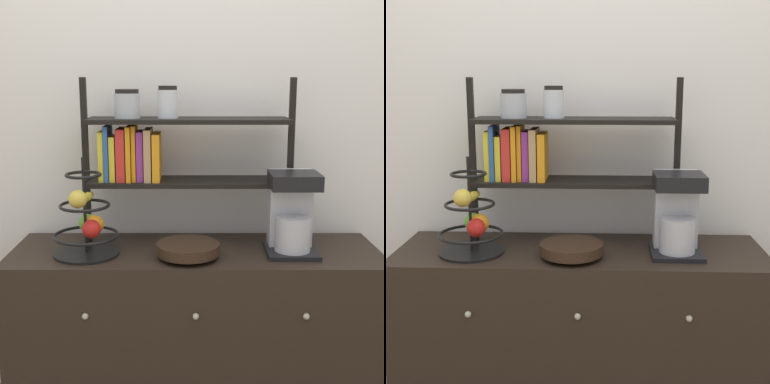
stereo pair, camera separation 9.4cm
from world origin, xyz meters
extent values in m
cube|color=silver|center=(0.00, 0.51, 1.30)|extent=(7.00, 0.05, 2.60)
cube|color=black|center=(0.00, 0.23, 0.40)|extent=(1.48, 0.46, 0.81)
sphere|color=#B2AD8C|center=(-0.41, -0.01, 0.63)|extent=(0.02, 0.02, 0.02)
sphere|color=#B2AD8C|center=(0.00, -0.01, 0.63)|extent=(0.02, 0.02, 0.02)
sphere|color=#B2AD8C|center=(0.41, -0.01, 0.63)|extent=(0.02, 0.02, 0.02)
cube|color=black|center=(0.38, 0.19, 0.82)|extent=(0.20, 0.21, 0.02)
cube|color=#B7B7BC|center=(0.38, 0.25, 0.98)|extent=(0.17, 0.08, 0.31)
cylinder|color=#B7B7BC|center=(0.38, 0.17, 0.89)|extent=(0.14, 0.14, 0.14)
cube|color=black|center=(0.38, 0.18, 1.10)|extent=(0.19, 0.17, 0.06)
cylinder|color=black|center=(-0.43, 0.17, 0.81)|extent=(0.26, 0.26, 0.01)
cylinder|color=black|center=(-0.43, 0.17, 1.01)|extent=(0.01, 0.01, 0.37)
torus|color=black|center=(-0.43, 0.17, 0.89)|extent=(0.26, 0.26, 0.01)
torus|color=black|center=(-0.43, 0.17, 1.01)|extent=(0.20, 0.20, 0.01)
torus|color=black|center=(-0.43, 0.17, 1.12)|extent=(0.14, 0.14, 0.01)
sphere|color=red|center=(-0.40, 0.14, 0.92)|extent=(0.07, 0.07, 0.07)
sphere|color=#6BAD33|center=(-0.43, 0.22, 0.92)|extent=(0.07, 0.07, 0.07)
sphere|color=orange|center=(-0.40, 0.19, 0.92)|extent=(0.08, 0.08, 0.08)
ellipsoid|color=yellow|center=(-0.43, 0.21, 1.03)|extent=(0.07, 0.15, 0.04)
sphere|color=gold|center=(-0.44, 0.13, 1.04)|extent=(0.07, 0.07, 0.07)
cylinder|color=black|center=(-0.03, 0.13, 0.82)|extent=(0.13, 0.13, 0.02)
cylinder|color=black|center=(-0.03, 0.13, 0.85)|extent=(0.24, 0.24, 0.04)
cube|color=black|center=(-0.45, 0.34, 1.15)|extent=(0.02, 0.02, 0.68)
cube|color=black|center=(0.39, 0.34, 1.15)|extent=(0.02, 0.02, 0.68)
cube|color=black|center=(-0.03, 0.34, 1.07)|extent=(0.81, 0.20, 0.02)
cube|color=black|center=(-0.03, 0.34, 1.32)|extent=(0.81, 0.20, 0.02)
cube|color=yellow|center=(-0.38, 0.34, 1.18)|extent=(0.02, 0.14, 0.20)
cube|color=#2D599E|center=(-0.36, 0.34, 1.19)|extent=(0.02, 0.15, 0.22)
cube|color=yellow|center=(-0.33, 0.34, 1.17)|extent=(0.02, 0.14, 0.18)
cube|color=red|center=(-0.30, 0.34, 1.18)|extent=(0.03, 0.15, 0.21)
cube|color=orange|center=(-0.27, 0.34, 1.19)|extent=(0.02, 0.16, 0.22)
cube|color=orange|center=(-0.25, 0.34, 1.19)|extent=(0.02, 0.13, 0.22)
cube|color=#8C338C|center=(-0.22, 0.34, 1.17)|extent=(0.03, 0.13, 0.20)
cube|color=tan|center=(-0.19, 0.34, 1.18)|extent=(0.03, 0.16, 0.21)
cube|color=orange|center=(-0.16, 0.34, 1.17)|extent=(0.03, 0.16, 0.19)
cylinder|color=#ADB2B7|center=(-0.27, 0.34, 1.38)|extent=(0.11, 0.11, 0.10)
cylinder|color=black|center=(-0.27, 0.34, 1.43)|extent=(0.09, 0.09, 0.02)
cylinder|color=silver|center=(-0.11, 0.34, 1.38)|extent=(0.08, 0.08, 0.11)
cylinder|color=black|center=(-0.11, 0.34, 1.45)|extent=(0.07, 0.07, 0.02)
camera|label=1|loc=(-0.01, -1.82, 1.49)|focal=50.00mm
camera|label=2|loc=(0.08, -1.82, 1.49)|focal=50.00mm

